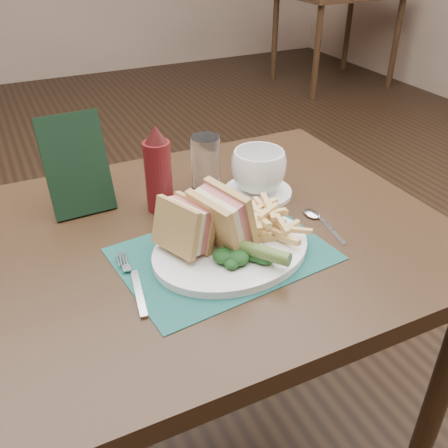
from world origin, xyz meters
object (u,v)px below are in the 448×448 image
object	(u,v)px
ketchup_bottle	(158,169)
plate	(231,249)
placemat	(223,254)
sandwich_half_a	(176,230)
sandwich_half_b	(213,222)
coffee_cup	(258,171)
saucer	(258,192)
table_main	(215,360)
check_presenter	(76,165)
table_bg_right	(334,39)
drinking_glass	(206,165)

from	to	relation	value
ketchup_bottle	plate	bearing A→B (deg)	-73.89
placemat	sandwich_half_a	world-z (taller)	sandwich_half_a
sandwich_half_b	coffee_cup	world-z (taller)	sandwich_half_b
saucer	ketchup_bottle	size ratio (longest dim) A/B	0.81
placemat	saucer	bearing A→B (deg)	45.96
plate	table_main	bearing A→B (deg)	75.99
sandwich_half_b	check_presenter	size ratio (longest dim) A/B	0.55
plate	ketchup_bottle	bearing A→B (deg)	96.77
table_main	saucer	bearing A→B (deg)	29.67
saucer	sandwich_half_a	bearing A→B (deg)	-147.71
table_bg_right	saucer	bearing A→B (deg)	-129.73
placemat	plate	world-z (taller)	plate
table_main	saucer	distance (m)	0.42
plate	coffee_cup	xyz separation A→B (m)	(0.15, 0.18, 0.05)
plate	sandwich_half_b	bearing A→B (deg)	157.48
sandwich_half_b	coffee_cup	size ratio (longest dim) A/B	0.95
check_presenter	placemat	bearing A→B (deg)	-57.65
drinking_glass	check_presenter	world-z (taller)	check_presenter
sandwich_half_a	saucer	bearing A→B (deg)	9.07
saucer	ketchup_bottle	distance (m)	0.23
saucer	table_main	bearing A→B (deg)	-150.33
placemat	ketchup_bottle	xyz separation A→B (m)	(-0.05, 0.21, 0.09)
sandwich_half_a	placemat	bearing A→B (deg)	-33.98
plate	drinking_glass	distance (m)	0.25
saucer	coffee_cup	bearing A→B (deg)	0.00
table_bg_right	plate	size ratio (longest dim) A/B	3.00
table_bg_right	check_presenter	world-z (taller)	check_presenter
ketchup_bottle	saucer	bearing A→B (deg)	-8.57
coffee_cup	drinking_glass	distance (m)	0.12
sandwich_half_a	ketchup_bottle	bearing A→B (deg)	56.09
sandwich_half_a	drinking_glass	distance (m)	0.27
ketchup_bottle	sandwich_half_a	bearing A→B (deg)	-100.70
sandwich_half_b	coffee_cup	distance (m)	0.25
sandwich_half_b	ketchup_bottle	xyz separation A→B (m)	(-0.03, 0.20, 0.02)
sandwich_half_b	placemat	bearing A→B (deg)	-26.24
table_main	sandwich_half_a	xyz separation A→B (m)	(-0.10, -0.08, 0.44)
coffee_cup	drinking_glass	world-z (taller)	drinking_glass
sandwich_half_b	coffee_cup	bearing A→B (deg)	27.90
check_presenter	sandwich_half_a	bearing A→B (deg)	-69.53
check_presenter	coffee_cup	bearing A→B (deg)	-18.51
placemat	ketchup_bottle	bearing A→B (deg)	102.65
drinking_glass	sandwich_half_b	bearing A→B (deg)	-110.70
table_bg_right	ketchup_bottle	xyz separation A→B (m)	(-2.46, -2.67, 0.47)
plate	sandwich_half_b	size ratio (longest dim) A/B	2.65
table_bg_right	drinking_glass	xyz separation A→B (m)	(-2.35, -2.64, 0.44)
placemat	coffee_cup	world-z (taller)	coffee_cup
sandwich_half_a	sandwich_half_b	bearing A→B (deg)	-33.79
table_bg_right	sandwich_half_a	size ratio (longest dim) A/B	9.21
sandwich_half_b	drinking_glass	distance (m)	0.25
sandwich_half_a	saucer	world-z (taller)	sandwich_half_a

